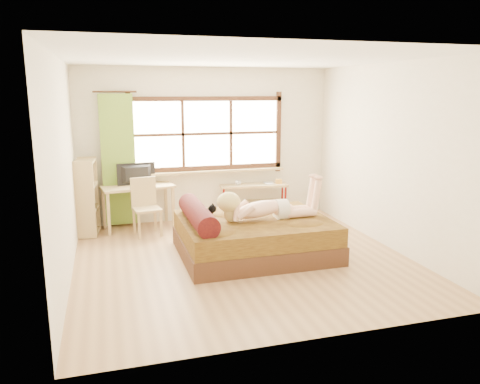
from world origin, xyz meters
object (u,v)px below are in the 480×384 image
object	(u,v)px
woman	(266,197)
pipe_shelf	(254,193)
chair	(145,203)
bookshelf	(87,197)
kitten	(203,212)
bed	(251,235)
desk	(138,191)

from	to	relation	value
woman	pipe_shelf	size ratio (longest dim) A/B	1.15
chair	woman	bearing A→B (deg)	-52.96
pipe_shelf	bookshelf	size ratio (longest dim) A/B	1.03
woman	bookshelf	size ratio (longest dim) A/B	1.19
kitten	chair	world-z (taller)	chair
bed	desk	xyz separation A→B (m)	(-1.44, 1.80, 0.35)
desk	bed	bearing A→B (deg)	-60.70
bed	chair	world-z (taller)	chair
kitten	bookshelf	xyz separation A→B (m)	(-1.58, 1.54, -0.02)
pipe_shelf	bookshelf	bearing A→B (deg)	-166.93
bed	chair	xyz separation A→B (m)	(-1.35, 1.43, 0.23)
desk	woman	bearing A→B (deg)	-57.76
chair	pipe_shelf	distance (m)	2.07
chair	pipe_shelf	xyz separation A→B (m)	(2.01, 0.49, -0.06)
woman	kitten	distance (m)	0.90
bed	desk	distance (m)	2.33
bed	bookshelf	bearing A→B (deg)	143.44
woman	kitten	xyz separation A→B (m)	(-0.87, 0.15, -0.19)
bed	kitten	size ratio (longest dim) A/B	6.71
woman	chair	xyz separation A→B (m)	(-1.55, 1.48, -0.32)
woman	kitten	size ratio (longest dim) A/B	4.67
bed	chair	size ratio (longest dim) A/B	2.29
desk	bookshelf	bearing A→B (deg)	-178.64
woman	bookshelf	xyz separation A→B (m)	(-2.45, 1.69, -0.21)
bed	kitten	bearing A→B (deg)	170.96
bookshelf	chair	bearing A→B (deg)	-7.24
desk	kitten	bearing A→B (deg)	-74.98
bed	woman	world-z (taller)	woman
bed	chair	distance (m)	1.98
pipe_shelf	bed	bearing A→B (deg)	-101.41
woman	pipe_shelf	world-z (taller)	woman
woman	chair	bearing A→B (deg)	135.91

